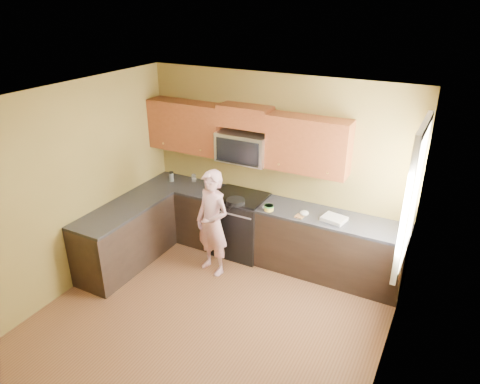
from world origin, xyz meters
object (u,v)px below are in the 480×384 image
Objects in this scene: microwave at (244,161)px; travel_mug at (172,181)px; stove at (240,224)px; butter_tub at (269,210)px; woman at (212,223)px; frying_pan at (236,203)px.

travel_mug is at bearing -175.71° from microwave.
butter_tub is (0.55, -0.19, 0.45)m from stove.
microwave is 0.49× the size of woman.
stove is 0.70m from woman.
travel_mug is at bearing 158.90° from frying_pan.
travel_mug is at bearing 165.64° from woman.
woman is 0.45m from frying_pan.
stove is 1.25× the size of microwave.
microwave is 5.72× the size of butter_tub.
microwave reaches higher than stove.
frying_pan is at bearing -75.40° from stove.
woman is at bearing -122.01° from frying_pan.
travel_mug is (-1.25, 0.03, 0.45)m from stove.
frying_pan is 1.35m from travel_mug.
woman is at bearing -145.41° from butter_tub.
frying_pan reaches higher than stove.
stove is 0.73m from butter_tub.
microwave is at bearing 150.61° from butter_tub.
frying_pan is at bearing 82.37° from woman.
butter_tub reaches higher than stove.
stove is 0.62× the size of woman.
microwave is 1.02m from woman.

